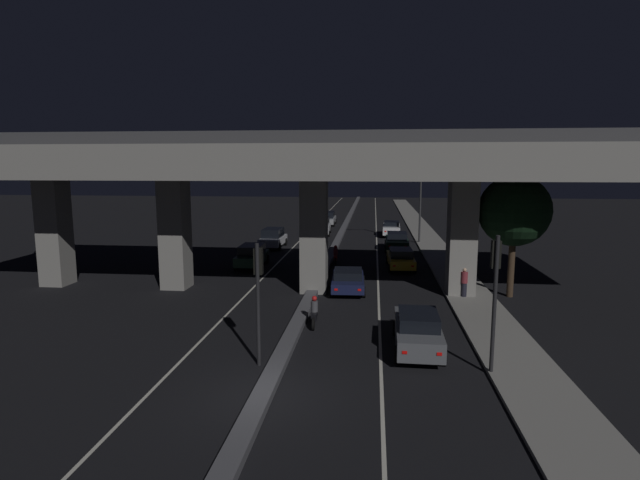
% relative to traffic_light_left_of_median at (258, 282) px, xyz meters
% --- Properties ---
extents(ground_plane, '(200.00, 200.00, 0.00)m').
position_rel_traffic_light_left_of_median_xyz_m(ground_plane, '(0.72, -2.55, -3.09)').
color(ground_plane, black).
extents(lane_line_left_inner, '(0.12, 126.00, 0.00)m').
position_rel_traffic_light_left_of_median_xyz_m(lane_line_left_inner, '(-3.00, 32.45, -3.08)').
color(lane_line_left_inner, beige).
rests_on(lane_line_left_inner, ground_plane).
extents(lane_line_right_inner, '(0.12, 126.00, 0.00)m').
position_rel_traffic_light_left_of_median_xyz_m(lane_line_right_inner, '(4.44, 32.45, -3.08)').
color(lane_line_right_inner, beige).
rests_on(lane_line_right_inner, ground_plane).
extents(median_divider, '(0.64, 126.00, 0.27)m').
position_rel_traffic_light_left_of_median_xyz_m(median_divider, '(0.72, 32.45, -2.95)').
color(median_divider, '#4C4C51').
rests_on(median_divider, ground_plane).
extents(sidewalk_right, '(2.61, 126.00, 0.14)m').
position_rel_traffic_light_left_of_median_xyz_m(sidewalk_right, '(9.44, 25.45, -3.02)').
color(sidewalk_right, gray).
rests_on(sidewalk_right, ground_plane).
extents(elevated_overpass, '(38.34, 9.43, 9.17)m').
position_rel_traffic_light_left_of_median_xyz_m(elevated_overpass, '(0.39, 10.87, 3.98)').
color(elevated_overpass, gray).
rests_on(elevated_overpass, ground_plane).
extents(traffic_light_left_of_median, '(0.30, 0.49, 4.51)m').
position_rel_traffic_light_left_of_median_xyz_m(traffic_light_left_of_median, '(0.00, 0.00, 0.00)').
color(traffic_light_left_of_median, black).
rests_on(traffic_light_left_of_median, ground_plane).
extents(traffic_light_right_of_median, '(0.30, 0.49, 4.92)m').
position_rel_traffic_light_left_of_median_xyz_m(traffic_light_right_of_median, '(8.24, -0.00, 0.27)').
color(traffic_light_right_of_median, black).
rests_on(traffic_light_right_of_median, ground_plane).
extents(street_lamp, '(2.33, 0.32, 7.97)m').
position_rel_traffic_light_left_of_median_xyz_m(street_lamp, '(8.07, 29.77, 1.63)').
color(street_lamp, '#2D2D30').
rests_on(street_lamp, ground_plane).
extents(car_grey_lead, '(1.94, 4.70, 1.57)m').
position_rel_traffic_light_left_of_median_xyz_m(car_grey_lead, '(5.89, 2.08, -2.27)').
color(car_grey_lead, '#515459').
rests_on(car_grey_lead, ground_plane).
extents(car_dark_blue_second, '(2.10, 4.32, 1.30)m').
position_rel_traffic_light_left_of_median_xyz_m(car_dark_blue_second, '(2.68, 11.05, -2.39)').
color(car_dark_blue_second, '#141938').
rests_on(car_dark_blue_second, ground_plane).
extents(car_taxi_yellow_third, '(1.99, 4.75, 1.42)m').
position_rel_traffic_light_left_of_median_xyz_m(car_taxi_yellow_third, '(6.05, 18.01, -2.36)').
color(car_taxi_yellow_third, gold).
rests_on(car_taxi_yellow_third, ground_plane).
extents(car_dark_green_fourth, '(2.08, 4.78, 1.59)m').
position_rel_traffic_light_left_of_median_xyz_m(car_dark_green_fourth, '(6.11, 25.53, -2.26)').
color(car_dark_green_fourth, black).
rests_on(car_dark_green_fourth, ground_plane).
extents(car_white_fifth, '(1.98, 4.58, 1.55)m').
position_rel_traffic_light_left_of_median_xyz_m(car_white_fifth, '(5.96, 34.41, -2.27)').
color(car_white_fifth, silver).
rests_on(car_white_fifth, ground_plane).
extents(car_dark_green_lead_oncoming, '(2.00, 4.24, 1.61)m').
position_rel_traffic_light_left_of_median_xyz_m(car_dark_green_lead_oncoming, '(-4.54, 17.32, -2.24)').
color(car_dark_green_lead_oncoming, black).
rests_on(car_dark_green_lead_oncoming, ground_plane).
extents(car_white_second_oncoming, '(2.00, 4.29, 1.72)m').
position_rel_traffic_light_left_of_median_xyz_m(car_white_second_oncoming, '(-4.75, 25.86, -2.20)').
color(car_white_second_oncoming, silver).
rests_on(car_white_second_oncoming, ground_plane).
extents(car_white_third_oncoming, '(2.08, 4.64, 1.87)m').
position_rel_traffic_light_left_of_median_xyz_m(car_white_third_oncoming, '(-1.38, 34.72, -2.10)').
color(car_white_third_oncoming, silver).
rests_on(car_white_third_oncoming, ground_plane).
extents(car_silver_fourth_oncoming, '(1.97, 4.81, 1.64)m').
position_rel_traffic_light_left_of_median_xyz_m(car_silver_fourth_oncoming, '(-1.49, 43.39, -2.24)').
color(car_silver_fourth_oncoming, gray).
rests_on(car_silver_fourth_oncoming, ground_plane).
extents(motorcycle_black_filtering_near, '(0.33, 1.85, 1.40)m').
position_rel_traffic_light_left_of_median_xyz_m(motorcycle_black_filtering_near, '(1.48, 4.60, -2.49)').
color(motorcycle_black_filtering_near, black).
rests_on(motorcycle_black_filtering_near, ground_plane).
extents(motorcycle_blue_filtering_mid, '(0.34, 1.83, 1.46)m').
position_rel_traffic_light_left_of_median_xyz_m(motorcycle_blue_filtering_mid, '(1.29, 11.53, -2.46)').
color(motorcycle_blue_filtering_mid, black).
rests_on(motorcycle_blue_filtering_mid, ground_plane).
extents(motorcycle_red_filtering_far, '(0.34, 1.82, 1.43)m').
position_rel_traffic_light_left_of_median_xyz_m(motorcycle_red_filtering_far, '(1.35, 18.93, -2.48)').
color(motorcycle_red_filtering_far, black).
rests_on(motorcycle_red_filtering_far, ground_plane).
extents(pedestrian_on_sidewalk, '(0.36, 0.36, 1.58)m').
position_rel_traffic_light_left_of_median_xyz_m(pedestrian_on_sidewalk, '(9.07, 10.09, -2.17)').
color(pedestrian_on_sidewalk, black).
rests_on(pedestrian_on_sidewalk, sidewalk_right).
extents(roadside_tree_kerbside_near, '(3.87, 3.87, 6.74)m').
position_rel_traffic_light_left_of_median_xyz_m(roadside_tree_kerbside_near, '(11.70, 10.84, 1.70)').
color(roadside_tree_kerbside_near, '#38281C').
rests_on(roadside_tree_kerbside_near, ground_plane).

